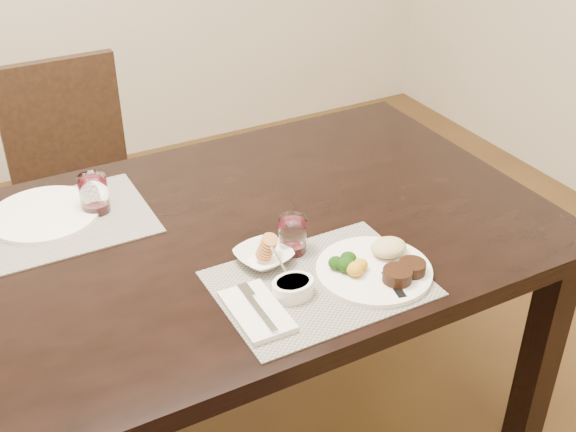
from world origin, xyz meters
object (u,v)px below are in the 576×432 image
dinner_plate (379,266)px  chair_far (77,176)px  cracker_bowl (264,256)px  steak_knife (386,280)px  far_plate (44,214)px  wine_glass_near (293,237)px

dinner_plate → chair_far: bearing=127.1°
chair_far → cracker_bowl: bearing=-79.9°
steak_knife → cracker_bowl: bearing=147.6°
cracker_bowl → far_plate: bearing=132.2°
cracker_bowl → wine_glass_near: size_ratio=1.61×
chair_far → wine_glass_near: chair_far is taller
cracker_bowl → wine_glass_near: 0.09m
chair_far → cracker_bowl: chair_far is taller
dinner_plate → wine_glass_near: bearing=147.7°
cracker_bowl → far_plate: (-0.41, 0.45, -0.01)m
wine_glass_near → dinner_plate: bearing=-51.2°
cracker_bowl → wine_glass_near: bearing=5.8°
steak_knife → cracker_bowl: size_ratio=1.59×
chair_far → far_plate: (-0.21, -0.65, 0.26)m
wine_glass_near → far_plate: (-0.49, 0.44, -0.03)m
dinner_plate → far_plate: 0.87m
cracker_bowl → far_plate: 0.61m
chair_far → cracker_bowl: (0.20, -1.10, 0.27)m
chair_far → far_plate: 0.73m
chair_far → far_plate: size_ratio=3.22×
dinner_plate → wine_glass_near: wine_glass_near is taller
chair_far → wine_glass_near: size_ratio=9.85×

